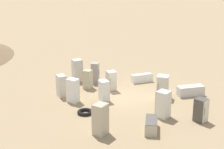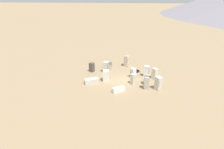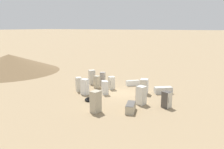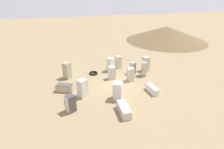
# 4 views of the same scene
# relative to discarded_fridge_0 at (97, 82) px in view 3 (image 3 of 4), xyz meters

# --- Properties ---
(ground_plane) EXTENTS (1000.00, 1000.00, 0.00)m
(ground_plane) POSITION_rel_discarded_fridge_0_xyz_m (-0.63, -3.27, -0.71)
(ground_plane) COLOR #9E8460
(dirt_mound) EXTENTS (15.50, 15.50, 2.75)m
(dirt_mound) POSITION_rel_discarded_fridge_0_xyz_m (1.49, 17.43, 0.66)
(dirt_mound) COLOR brown
(dirt_mound) RESTS_ON ground_plane
(discarded_fridge_0) EXTENTS (0.63, 0.61, 1.43)m
(discarded_fridge_0) POSITION_rel_discarded_fridge_0_xyz_m (0.00, 0.00, 0.00)
(discarded_fridge_0) COLOR #B2A88E
(discarded_fridge_0) RESTS_ON ground_plane
(discarded_fridge_1) EXTENTS (0.91, 0.92, 1.58)m
(discarded_fridge_1) POSITION_rel_discarded_fridge_0_xyz_m (-2.18, 1.00, 0.08)
(discarded_fridge_1) COLOR beige
(discarded_fridge_1) RESTS_ON ground_plane
(discarded_fridge_2) EXTENTS (1.75, 1.11, 0.72)m
(discarded_fridge_2) POSITION_rel_discarded_fridge_0_xyz_m (-4.89, -6.42, -0.35)
(discarded_fridge_2) COLOR #B2A88E
(discarded_fridge_2) RESTS_ON ground_plane
(discarded_fridge_3) EXTENTS (0.89, 0.88, 1.63)m
(discarded_fridge_3) POSITION_rel_discarded_fridge_0_xyz_m (0.31, -5.66, 0.10)
(discarded_fridge_3) COLOR white
(discarded_fridge_3) RESTS_ON ground_plane
(discarded_fridge_4) EXTENTS (0.87, 0.92, 1.72)m
(discarded_fridge_4) POSITION_rel_discarded_fridge_0_xyz_m (-2.80, -6.53, 0.14)
(discarded_fridge_4) COLOR silver
(discarded_fridge_4) RESTS_ON ground_plane
(discarded_fridge_5) EXTENTS (0.88, 0.81, 1.83)m
(discarded_fridge_5) POSITION_rel_discarded_fridge_0_xyz_m (-6.37, -3.89, 0.20)
(discarded_fridge_5) COLOR #B2A88E
(discarded_fridge_5) RESTS_ON ground_plane
(discarded_fridge_6) EXTENTS (1.71, 1.95, 0.71)m
(discarded_fridge_6) POSITION_rel_discarded_fridge_0_xyz_m (1.51, -7.41, -0.36)
(discarded_fridge_6) COLOR silver
(discarded_fridge_6) RESTS_ON ground_plane
(discarded_fridge_7) EXTENTS (1.54, 1.61, 0.63)m
(discarded_fridge_7) POSITION_rel_discarded_fridge_0_xyz_m (2.93, -3.28, -0.40)
(discarded_fridge_7) COLOR white
(discarded_fridge_7) RESTS_ON ground_plane
(discarded_fridge_8) EXTENTS (0.98, 0.98, 1.76)m
(discarded_fridge_8) POSITION_rel_discarded_fridge_0_xyz_m (1.17, 1.50, 0.17)
(discarded_fridge_8) COLOR beige
(discarded_fridge_8) RESTS_ON ground_plane
(discarded_fridge_9) EXTENTS (0.69, 0.72, 1.62)m
(discarded_fridge_9) POSITION_rel_discarded_fridge_0_xyz_m (1.32, 0.02, 0.10)
(discarded_fridge_9) COLOR #A89E93
(discarded_fridge_9) RESTS_ON ground_plane
(discarded_fridge_10) EXTENTS (0.90, 0.90, 1.46)m
(discarded_fridge_10) POSITION_rel_discarded_fridge_0_xyz_m (-1.76, -2.09, 0.01)
(discarded_fridge_10) COLOR white
(discarded_fridge_10) RESTS_ON ground_plane
(discarded_fridge_11) EXTENTS (0.89, 0.89, 1.47)m
(discarded_fridge_11) POSITION_rel_discarded_fridge_0_xyz_m (0.29, -1.77, 0.02)
(discarded_fridge_11) COLOR beige
(discarded_fridge_11) RESTS_ON ground_plane
(discarded_fridge_12) EXTENTS (0.84, 0.90, 1.46)m
(discarded_fridge_12) POSITION_rel_discarded_fridge_0_xyz_m (-2.51, -8.81, 0.02)
(discarded_fridge_12) COLOR #4C4742
(discarded_fridge_12) RESTS_ON ground_plane
(discarded_fridge_13) EXTENTS (0.68, 0.84, 1.65)m
(discarded_fridge_13) POSITION_rel_discarded_fridge_0_xyz_m (-2.76, -0.21, 0.11)
(discarded_fridge_13) COLOR white
(discarded_fridge_13) RESTS_ON ground_plane
(scrap_tire) EXTENTS (1.01, 1.01, 0.22)m
(scrap_tire) POSITION_rel_discarded_fridge_0_xyz_m (-4.22, -1.85, -0.60)
(scrap_tire) COLOR black
(scrap_tire) RESTS_ON ground_plane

